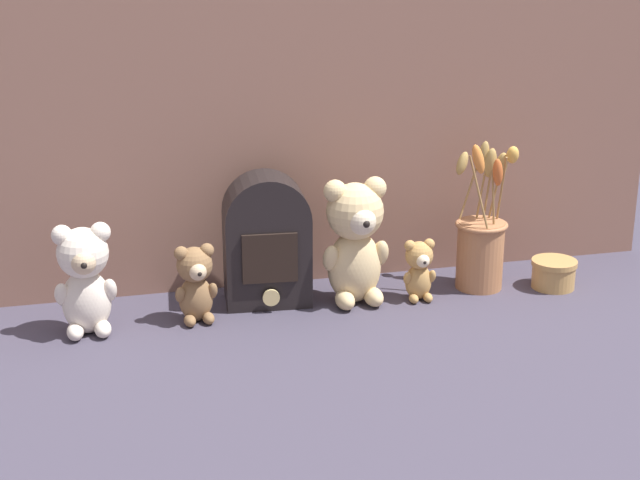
% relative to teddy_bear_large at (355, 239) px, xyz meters
% --- Properties ---
extents(ground_plane, '(4.00, 4.00, 0.00)m').
position_rel_teddy_bear_large_xyz_m(ground_plane, '(-0.07, -0.02, -0.13)').
color(ground_plane, '#3D3847').
extents(backdrop_wall, '(1.57, 0.02, 0.60)m').
position_rel_teddy_bear_large_xyz_m(backdrop_wall, '(-0.07, 0.15, 0.17)').
color(backdrop_wall, '#845B4C').
rests_on(backdrop_wall, ground).
extents(teddy_bear_large, '(0.14, 0.13, 0.26)m').
position_rel_teddy_bear_large_xyz_m(teddy_bear_large, '(0.00, 0.00, 0.00)').
color(teddy_bear_large, '#DBBC84').
rests_on(teddy_bear_large, ground).
extents(teddy_bear_medium, '(0.11, 0.11, 0.21)m').
position_rel_teddy_bear_large_xyz_m(teddy_bear_medium, '(-0.52, -0.03, -0.02)').
color(teddy_bear_medium, beige).
rests_on(teddy_bear_medium, ground).
extents(teddy_bear_small, '(0.08, 0.08, 0.15)m').
position_rel_teddy_bear_large_xyz_m(teddy_bear_small, '(-0.32, -0.02, -0.05)').
color(teddy_bear_small, olive).
rests_on(teddy_bear_small, ground).
extents(teddy_bear_tiny, '(0.07, 0.06, 0.13)m').
position_rel_teddy_bear_large_xyz_m(teddy_bear_tiny, '(0.13, -0.02, -0.07)').
color(teddy_bear_tiny, tan).
rests_on(teddy_bear_tiny, ground).
extents(flower_vase, '(0.13, 0.15, 0.32)m').
position_rel_teddy_bear_large_xyz_m(flower_vase, '(0.28, 0.02, -0.03)').
color(flower_vase, '#AD7047').
rests_on(flower_vase, ground).
extents(vintage_radio, '(0.18, 0.12, 0.26)m').
position_rel_teddy_bear_large_xyz_m(vintage_radio, '(-0.17, 0.05, -0.00)').
color(vintage_radio, black).
rests_on(vintage_radio, ground).
extents(decorative_tin_tall, '(0.09, 0.09, 0.06)m').
position_rel_teddy_bear_large_xyz_m(decorative_tin_tall, '(0.43, -0.02, -0.10)').
color(decorative_tin_tall, tan).
rests_on(decorative_tin_tall, ground).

